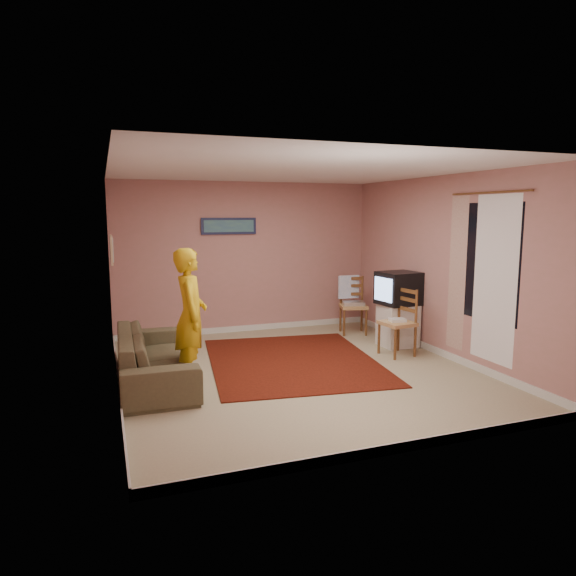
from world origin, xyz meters
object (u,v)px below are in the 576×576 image
object	(u,v)px
chair_a	(354,299)
chair_b	(398,315)
crt_tv	(399,288)
tv_cabinet	(398,325)
person	(191,316)
sofa	(155,356)

from	to	relation	value
chair_a	chair_b	size ratio (longest dim) A/B	1.01
crt_tv	chair_b	xyz separation A→B (m)	(-0.29, -0.46, -0.32)
tv_cabinet	person	world-z (taller)	person
chair_a	sofa	size ratio (longest dim) A/B	0.25
tv_cabinet	chair_b	bearing A→B (deg)	-123.09
chair_b	person	bearing A→B (deg)	-93.58
chair_b	sofa	size ratio (longest dim) A/B	0.25
chair_b	chair_a	bearing A→B (deg)	172.12
tv_cabinet	sofa	bearing A→B (deg)	-172.89
person	chair_a	bearing A→B (deg)	-53.50
tv_cabinet	chair_b	size ratio (longest dim) A/B	1.24
tv_cabinet	sofa	xyz separation A→B (m)	(-3.75, -0.47, -0.01)
person	tv_cabinet	bearing A→B (deg)	-70.77
sofa	crt_tv	bearing A→B (deg)	-81.44
crt_tv	person	size ratio (longest dim) A/B	0.39
sofa	chair_b	bearing A→B (deg)	-88.43
crt_tv	person	xyz separation A→B (m)	(-3.31, -0.62, -0.09)
chair_a	sofa	xyz separation A→B (m)	(-3.48, -1.46, -0.28)
chair_a	chair_b	world-z (taller)	chair_b
chair_b	sofa	bearing A→B (deg)	-96.54
sofa	tv_cabinet	bearing A→B (deg)	-81.44
crt_tv	chair_b	world-z (taller)	crt_tv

